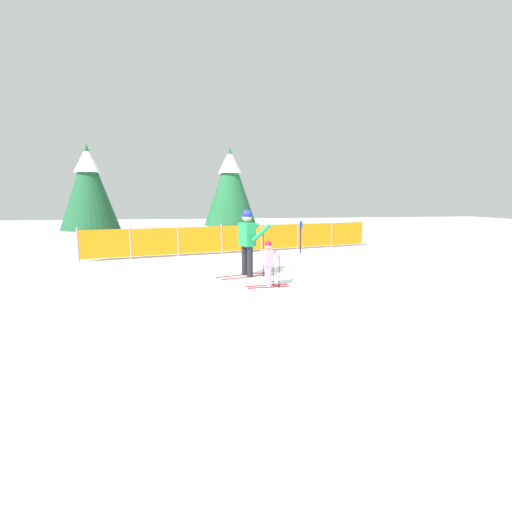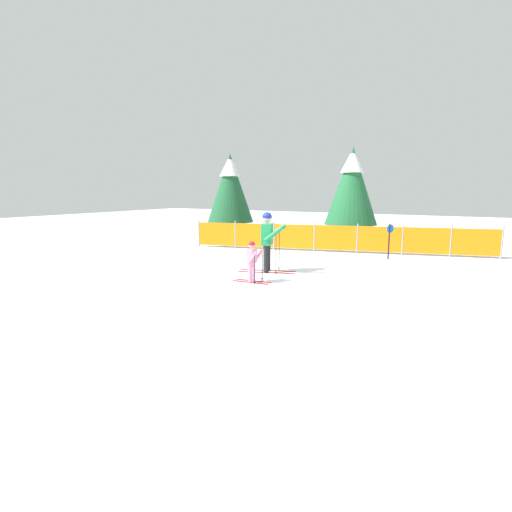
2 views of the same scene
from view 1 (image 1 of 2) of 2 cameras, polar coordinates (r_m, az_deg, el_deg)
name	(u,v)px [view 1 (image 1 of 2)]	position (r m, az deg, el deg)	size (l,w,h in m)	color
ground_plane	(251,275)	(10.51, -0.67, -2.80)	(60.00, 60.00, 0.00)	white
skier_adult	(248,237)	(10.30, -1.15, 2.76)	(1.65, 0.94, 1.72)	maroon
skier_child	(269,260)	(9.08, 1.84, -0.61)	(1.01, 0.52, 1.06)	maroon
safety_fence	(242,238)	(14.87, -2.03, 2.59)	(10.89, 2.84, 1.10)	gray
conifer_far	(89,186)	(16.30, -22.81, 9.22)	(2.16, 2.16, 4.00)	#4C3823
conifer_near	(230,185)	(17.14, -3.72, 10.02)	(2.22, 2.22, 4.13)	#4C3823
trail_marker	(301,233)	(14.70, 6.40, 3.28)	(0.19, 0.23, 1.21)	black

